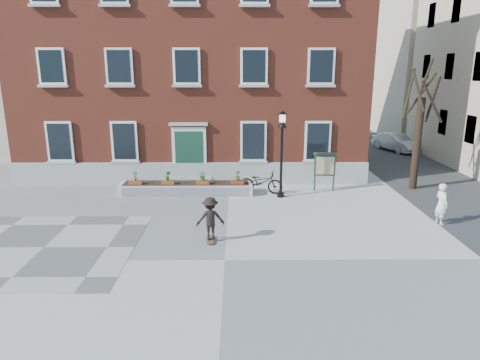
{
  "coord_description": "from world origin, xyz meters",
  "views": [
    {
      "loc": [
        0.38,
        -12.1,
        5.76
      ],
      "look_at": [
        0.5,
        4.0,
        1.5
      ],
      "focal_mm": 32.0,
      "sensor_mm": 36.0,
      "label": 1
    }
  ],
  "objects_px": {
    "parked_car": "(396,142)",
    "notice_board": "(325,165)",
    "bicycle": "(261,182)",
    "bystander": "(441,204)",
    "lamp_post": "(282,142)",
    "skateboarder": "(210,219)"
  },
  "relations": [
    {
      "from": "skateboarder",
      "to": "bicycle",
      "type": "bearing_deg",
      "value": 70.6
    },
    {
      "from": "parked_car",
      "to": "notice_board",
      "type": "bearing_deg",
      "value": -144.86
    },
    {
      "from": "notice_board",
      "to": "skateboarder",
      "type": "relative_size",
      "value": 1.19
    },
    {
      "from": "bicycle",
      "to": "notice_board",
      "type": "bearing_deg",
      "value": -70.96
    },
    {
      "from": "bicycle",
      "to": "notice_board",
      "type": "relative_size",
      "value": 1.1
    },
    {
      "from": "bystander",
      "to": "notice_board",
      "type": "relative_size",
      "value": 0.85
    },
    {
      "from": "bystander",
      "to": "lamp_post",
      "type": "relative_size",
      "value": 0.4
    },
    {
      "from": "bicycle",
      "to": "notice_board",
      "type": "distance_m",
      "value": 3.15
    },
    {
      "from": "notice_board",
      "to": "skateboarder",
      "type": "height_order",
      "value": "notice_board"
    },
    {
      "from": "lamp_post",
      "to": "skateboarder",
      "type": "xyz_separation_m",
      "value": [
        -2.9,
        -5.13,
        -1.72
      ]
    },
    {
      "from": "lamp_post",
      "to": "skateboarder",
      "type": "height_order",
      "value": "lamp_post"
    },
    {
      "from": "parked_car",
      "to": "bicycle",
      "type": "bearing_deg",
      "value": -153.95
    },
    {
      "from": "bystander",
      "to": "bicycle",
      "type": "bearing_deg",
      "value": 44.9
    },
    {
      "from": "notice_board",
      "to": "skateboarder",
      "type": "distance_m",
      "value": 7.95
    },
    {
      "from": "parked_car",
      "to": "notice_board",
      "type": "relative_size",
      "value": 2.02
    },
    {
      "from": "parked_car",
      "to": "notice_board",
      "type": "height_order",
      "value": "notice_board"
    },
    {
      "from": "bicycle",
      "to": "bystander",
      "type": "distance_m",
      "value": 7.76
    },
    {
      "from": "bicycle",
      "to": "notice_board",
      "type": "xyz_separation_m",
      "value": [
        3.05,
        0.35,
        0.72
      ]
    },
    {
      "from": "bicycle",
      "to": "parked_car",
      "type": "relative_size",
      "value": 0.54
    },
    {
      "from": "lamp_post",
      "to": "bystander",
      "type": "bearing_deg",
      "value": -31.65
    },
    {
      "from": "lamp_post",
      "to": "parked_car",
      "type": "bearing_deg",
      "value": 50.13
    },
    {
      "from": "parked_car",
      "to": "notice_board",
      "type": "xyz_separation_m",
      "value": [
        -7.07,
        -10.1,
        0.64
      ]
    }
  ]
}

